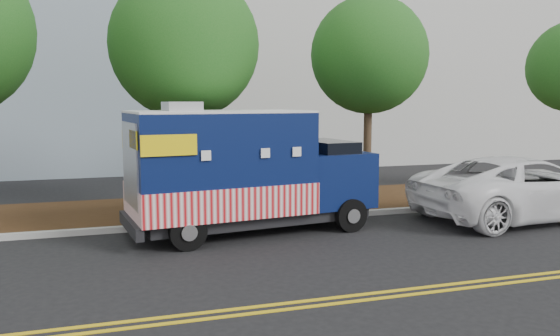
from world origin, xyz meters
name	(u,v)px	position (x,y,z in m)	size (l,w,h in m)	color
ground	(181,242)	(0.00, 0.00, 0.00)	(120.00, 120.00, 0.00)	black
curb	(174,226)	(0.00, 1.40, 0.07)	(120.00, 0.18, 0.15)	#9E9E99
mulch_strip	(166,210)	(0.00, 3.50, 0.07)	(120.00, 4.00, 0.15)	#321E0D
centerline_near	(217,311)	(0.00, -4.45, 0.01)	(120.00, 0.10, 0.01)	gold
centerline_far	(220,317)	(0.00, -4.70, 0.01)	(120.00, 0.10, 0.01)	gold
tree_b	(185,45)	(0.65, 3.50, 4.86)	(4.26, 4.26, 7.00)	#38281C
tree_c	(369,56)	(6.43, 3.38, 4.69)	(3.70, 3.70, 6.56)	#38281C
food_truck	(241,174)	(1.55, 0.46, 1.47)	(6.38, 3.04, 3.24)	black
white_car	(523,188)	(9.40, -0.29, 0.87)	(2.89, 6.27, 1.74)	white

